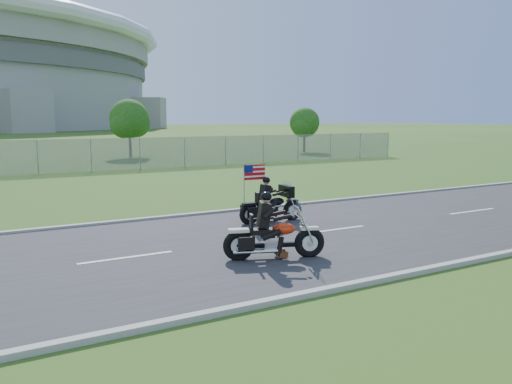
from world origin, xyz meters
TOP-DOWN VIEW (x-y plane):
  - ground at (0.00, 0.00)m, footprint 420.00×420.00m
  - road at (0.00, 0.00)m, footprint 120.00×8.00m
  - curb_north at (0.00, 4.05)m, footprint 120.00×0.18m
  - curb_south at (0.00, -4.05)m, footprint 120.00×0.18m
  - tree_fence_near at (6.04, 30.04)m, footprint 3.52×3.28m
  - tree_fence_far at (22.04, 28.03)m, footprint 3.08×2.87m
  - motorcycle_lead at (0.96, -1.67)m, footprint 2.31×1.10m
  - motorcycle_follow at (2.99, 1.86)m, footprint 2.18×0.72m

SIDE VIEW (x-z plane):
  - ground at x=0.00m, z-range 0.00..0.00m
  - road at x=0.00m, z-range 0.00..0.04m
  - curb_north at x=0.00m, z-range -0.01..0.11m
  - curb_south at x=0.00m, z-range -0.01..0.11m
  - motorcycle_follow at x=2.99m, z-range -0.40..1.41m
  - motorcycle_lead at x=0.96m, z-range -0.29..1.32m
  - tree_fence_far at x=22.04m, z-range 0.54..4.74m
  - tree_fence_near at x=6.04m, z-range 0.60..5.35m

